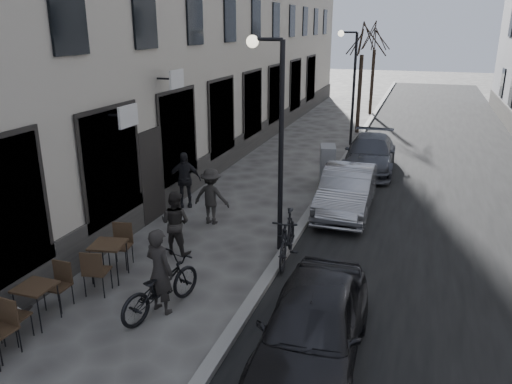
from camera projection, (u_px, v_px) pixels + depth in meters
The scene contains 19 objects.
road at pixel (438, 162), 20.26m from camera, with size 7.30×60.00×0.00m, color black.
kerb at pixel (348, 154), 21.34m from camera, with size 0.25×60.00×0.12m, color gray.
streetlamp_near at pixel (274, 123), 11.48m from camera, with size 0.90×0.28×5.09m.
streetlamp_far at pixel (351, 75), 22.27m from camera, with size 0.90×0.28×5.09m.
tree_near at pixel (363, 39), 24.47m from camera, with size 2.40×2.40×5.70m.
tree_far at pixel (375, 36), 29.86m from camera, with size 2.40×2.40×5.70m.
bistro_set_b at pixel (37, 300), 9.20m from camera, with size 0.63×1.55×0.92m.
bistro_set_c at pixel (109, 257), 10.81m from camera, with size 0.80×1.74×1.00m.
sign_board at pixel (13, 296), 9.49m from camera, with size 0.47×0.62×0.99m.
utility_cabinet at pixel (327, 165), 17.27m from camera, with size 0.50×0.92×1.37m, color slate.
bicycle at pixel (161, 287), 9.58m from camera, with size 0.70×2.00×1.05m, color black.
cyclist_rider at pixel (160, 271), 9.47m from camera, with size 0.63×0.41×1.71m, color black.
pedestrian_near at pixel (175, 223), 11.99m from camera, with size 0.76×0.59×1.57m, color black.
pedestrian_mid at pixel (211, 196), 13.82m from camera, with size 1.02×0.59×1.58m, color black.
pedestrian_far at pixel (184, 180), 15.09m from camera, with size 1.00×0.42×1.71m, color black.
car_near at pixel (313, 326), 8.04m from camera, with size 1.61×4.00×1.36m, color black.
car_mid at pixel (347, 190), 14.70m from camera, with size 1.42×4.08×1.34m, color gray.
car_far at pixel (370, 154), 18.96m from camera, with size 1.82×4.48×1.30m, color #3A3C44.
moped at pixel (287, 237), 11.61m from camera, with size 0.56×1.98×1.19m, color black.
Camera 1 is at (3.05, -4.94, 5.29)m, focal length 35.00 mm.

